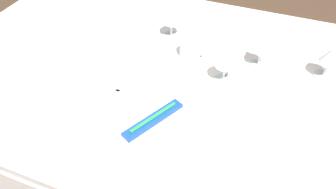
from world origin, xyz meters
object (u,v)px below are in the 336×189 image
(spoon_soup, at_px, (221,133))
(wine_glass_far, at_px, (263,44))
(dinner_knife, at_px, (209,136))
(drink_tumbler, at_px, (98,23))
(coffee_cup_left, at_px, (190,49))
(wine_glass_centre, at_px, (226,59))
(toothbrush_package, at_px, (153,119))
(fork_outer, at_px, (110,103))
(dinner_plate, at_px, (154,123))
(wine_glass_left, at_px, (332,56))
(wine_glass_right, at_px, (172,16))

(spoon_soup, xyz_separation_m, wine_glass_far, (0.05, 0.36, 0.09))
(dinner_knife, distance_m, drink_tumbler, 0.67)
(wine_glass_far, bearing_deg, coffee_cup_left, -169.15)
(wine_glass_centre, height_order, drink_tumbler, wine_glass_centre)
(toothbrush_package, height_order, fork_outer, toothbrush_package)
(dinner_plate, bearing_deg, wine_glass_left, 42.10)
(wine_glass_far, bearing_deg, wine_glass_left, 5.44)
(drink_tumbler, bearing_deg, coffee_cup_left, -2.08)
(wine_glass_centre, relative_size, wine_glass_right, 0.95)
(fork_outer, height_order, wine_glass_left, wine_glass_left)
(dinner_plate, bearing_deg, dinner_knife, 5.76)
(dinner_knife, relative_size, spoon_soup, 1.13)
(toothbrush_package, height_order, wine_glass_far, wine_glass_far)
(spoon_soup, bearing_deg, fork_outer, -178.66)
(wine_glass_centre, bearing_deg, dinner_plate, -117.73)
(toothbrush_package, relative_size, fork_outer, 0.96)
(toothbrush_package, distance_m, wine_glass_right, 0.49)
(dinner_knife, distance_m, wine_glass_right, 0.54)
(dinner_plate, bearing_deg, toothbrush_package, 0.00)
(wine_glass_centre, bearing_deg, fork_outer, -142.03)
(dinner_plate, bearing_deg, coffee_cup_left, 90.53)
(dinner_plate, xyz_separation_m, wine_glass_far, (0.25, 0.40, 0.09))
(toothbrush_package, relative_size, spoon_soup, 0.98)
(dinner_knife, distance_m, spoon_soup, 0.04)
(fork_outer, xyz_separation_m, coffee_cup_left, (0.16, 0.32, 0.04))
(dinner_knife, bearing_deg, wine_glass_left, 53.44)
(toothbrush_package, distance_m, fork_outer, 0.17)
(wine_glass_right, distance_m, wine_glass_far, 0.37)
(drink_tumbler, bearing_deg, toothbrush_package, -42.82)
(drink_tumbler, bearing_deg, dinner_plate, -42.82)
(dinner_plate, distance_m, wine_glass_centre, 0.32)
(dinner_knife, height_order, wine_glass_right, wine_glass_right)
(wine_glass_left, relative_size, drink_tumbler, 1.03)
(dinner_knife, xyz_separation_m, wine_glass_far, (0.08, 0.39, 0.09))
(drink_tumbler, bearing_deg, spoon_soup, -28.81)
(spoon_soup, distance_m, coffee_cup_left, 0.38)
(spoon_soup, xyz_separation_m, wine_glass_left, (0.27, 0.38, 0.09))
(fork_outer, relative_size, wine_glass_right, 1.55)
(spoon_soup, bearing_deg, wine_glass_far, 82.71)
(dinner_knife, relative_size, drink_tumbler, 1.88)
(toothbrush_package, xyz_separation_m, spoon_soup, (0.20, 0.04, -0.02))
(fork_outer, height_order, drink_tumbler, drink_tumbler)
(wine_glass_left, relative_size, wine_glass_right, 0.94)
(dinner_plate, xyz_separation_m, toothbrush_package, (0.00, 0.00, 0.02))
(toothbrush_package, xyz_separation_m, wine_glass_centre, (0.15, 0.28, 0.07))
(drink_tumbler, bearing_deg, fork_outer, -55.54)
(toothbrush_package, distance_m, spoon_soup, 0.20)
(fork_outer, height_order, wine_glass_centre, wine_glass_centre)
(wine_glass_left, bearing_deg, dinner_knife, -126.56)
(fork_outer, distance_m, spoon_soup, 0.37)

